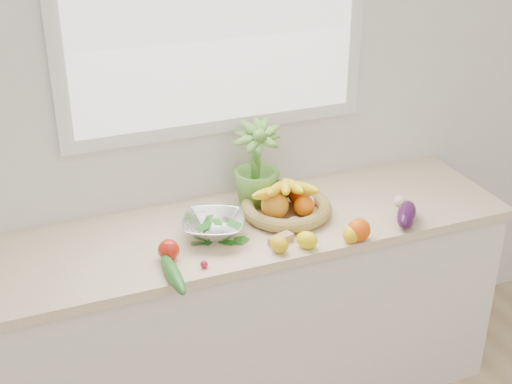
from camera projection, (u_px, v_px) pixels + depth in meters
name	position (u px, v px, depth m)	size (l,w,h in m)	color
back_wall	(216.00, 97.00, 2.94)	(4.50, 0.02, 2.70)	white
counter_cabinet	(244.00, 319.00, 3.10)	(2.20, 0.58, 0.86)	silver
countertop	(243.00, 229.00, 2.90)	(2.24, 0.62, 0.04)	beige
window_pane	(216.00, 0.00, 2.73)	(1.18, 0.01, 0.98)	white
orange_loose	(359.00, 230.00, 2.76)	(0.09, 0.09, 0.09)	#F45107
lemon_a	(279.00, 245.00, 2.69)	(0.06, 0.08, 0.06)	gold
lemon_b	(351.00, 234.00, 2.76)	(0.07, 0.09, 0.07)	yellow
lemon_c	(307.00, 240.00, 2.72)	(0.07, 0.08, 0.07)	yellow
apple	(169.00, 250.00, 2.64)	(0.08, 0.08, 0.08)	red
ginger	(281.00, 239.00, 2.76)	(0.10, 0.04, 0.03)	tan
garlic_a	(294.00, 222.00, 2.87)	(0.05, 0.05, 0.04)	silver
garlic_b	(313.00, 201.00, 3.03)	(0.05, 0.05, 0.05)	beige
garlic_c	(400.00, 201.00, 3.03)	(0.05, 0.05, 0.05)	white
eggplant	(407.00, 215.00, 2.88)	(0.08, 0.20, 0.08)	#330F38
cucumber	(173.00, 274.00, 2.52)	(0.05, 0.28, 0.05)	#1C5B1B
radish	(204.00, 264.00, 2.60)	(0.03, 0.03, 0.03)	red
potted_herb	(256.00, 163.00, 2.97)	(0.20, 0.20, 0.36)	#558F34
fruit_basket	(286.00, 203.00, 2.95)	(0.50, 0.50, 0.19)	#A7754A
colander_with_spinach	(214.00, 222.00, 2.78)	(0.32, 0.32, 0.13)	silver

